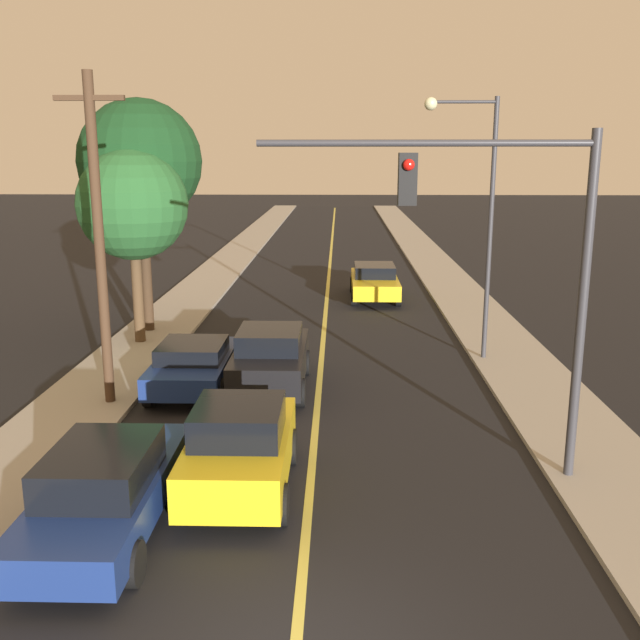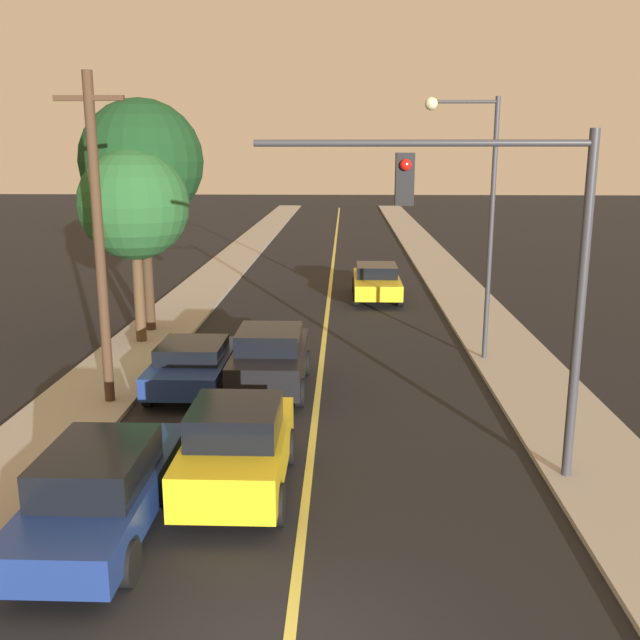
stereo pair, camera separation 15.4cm
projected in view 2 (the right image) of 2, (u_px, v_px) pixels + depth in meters
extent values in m
cube|color=black|center=(334.00, 255.00, 43.55)|extent=(9.00, 80.00, 0.01)
cube|color=#D1C14C|center=(334.00, 254.00, 43.55)|extent=(0.16, 76.00, 0.00)
cube|color=#9E998E|center=(240.00, 253.00, 43.74)|extent=(2.50, 80.00, 0.12)
cube|color=#9E998E|center=(428.00, 254.00, 43.34)|extent=(2.50, 80.00, 0.12)
cube|color=gold|center=(238.00, 452.00, 12.99)|extent=(1.76, 3.87, 0.78)
cube|color=black|center=(235.00, 420.00, 12.68)|extent=(1.55, 1.74, 0.59)
cylinder|color=black|center=(205.00, 445.00, 14.28)|extent=(0.22, 0.71, 0.71)
cylinder|color=black|center=(289.00, 447.00, 14.22)|extent=(0.22, 0.71, 0.71)
cylinder|color=black|center=(178.00, 503.00, 11.94)|extent=(0.22, 0.71, 0.71)
cylinder|color=black|center=(278.00, 504.00, 11.88)|extent=(0.22, 0.71, 0.71)
cube|color=black|center=(270.00, 362.00, 18.62)|extent=(1.80, 4.13, 0.79)
cube|color=black|center=(269.00, 339.00, 18.31)|extent=(1.58, 1.86, 0.52)
cylinder|color=black|center=(245.00, 362.00, 19.99)|extent=(0.22, 0.70, 0.70)
cylinder|color=black|center=(306.00, 363.00, 19.93)|extent=(0.22, 0.70, 0.70)
cylinder|color=black|center=(231.00, 392.00, 17.49)|extent=(0.22, 0.70, 0.70)
cylinder|color=black|center=(300.00, 393.00, 17.43)|extent=(0.22, 0.70, 0.70)
cube|color=navy|center=(104.00, 494.00, 11.63)|extent=(1.75, 4.82, 0.60)
cube|color=black|center=(97.00, 465.00, 11.30)|extent=(1.54, 2.17, 0.60)
cylinder|color=black|center=(87.00, 471.00, 13.18)|extent=(0.22, 0.67, 0.67)
cylinder|color=black|center=(176.00, 472.00, 13.12)|extent=(0.22, 0.67, 0.67)
cylinder|color=black|center=(14.00, 561.00, 10.27)|extent=(0.22, 0.67, 0.67)
cylinder|color=black|center=(128.00, 563.00, 10.21)|extent=(0.22, 0.67, 0.67)
cube|color=navy|center=(194.00, 366.00, 18.58)|extent=(1.85, 4.08, 0.56)
cube|color=black|center=(192.00, 350.00, 18.31)|extent=(1.62, 1.84, 0.41)
cylinder|color=black|center=(173.00, 362.00, 19.91)|extent=(0.22, 0.73, 0.73)
cylinder|color=black|center=(235.00, 363.00, 19.85)|extent=(0.22, 0.73, 0.73)
cylinder|color=black|center=(149.00, 392.00, 17.45)|extent=(0.22, 0.73, 0.73)
cylinder|color=black|center=(220.00, 393.00, 17.39)|extent=(0.22, 0.73, 0.73)
cube|color=gold|center=(377.00, 284.00, 30.23)|extent=(1.91, 4.72, 0.62)
cube|color=black|center=(377.00, 270.00, 30.29)|extent=(1.68, 2.13, 0.48)
cylinder|color=black|center=(400.00, 298.00, 28.84)|extent=(0.22, 0.69, 0.69)
cylinder|color=black|center=(356.00, 298.00, 28.90)|extent=(0.22, 0.69, 0.69)
cylinder|color=black|center=(395.00, 285.00, 31.69)|extent=(0.22, 0.69, 0.69)
cylinder|color=black|center=(355.00, 285.00, 31.75)|extent=(0.22, 0.69, 0.69)
cylinder|color=#333338|center=(580.00, 311.00, 12.79)|extent=(0.18, 0.18, 6.37)
cylinder|color=#333338|center=(423.00, 143.00, 12.22)|extent=(5.82, 0.12, 0.12)
cube|color=black|center=(405.00, 179.00, 12.37)|extent=(0.32, 0.28, 0.90)
sphere|color=red|center=(406.00, 165.00, 12.14)|extent=(0.20, 0.20, 0.20)
cylinder|color=#333338|center=(491.00, 232.00, 20.41)|extent=(0.14, 0.14, 7.47)
cylinder|color=#333338|center=(465.00, 102.00, 19.62)|extent=(1.82, 0.09, 0.09)
sphere|color=beige|center=(431.00, 104.00, 19.66)|extent=(0.36, 0.36, 0.36)
cylinder|color=#422D1E|center=(99.00, 244.00, 16.69)|extent=(0.24, 0.24, 7.75)
cube|color=#422D1E|center=(89.00, 98.00, 15.94)|extent=(1.60, 0.12, 0.12)
cylinder|color=#4C3823|center=(139.00, 293.00, 22.80)|extent=(0.34, 0.34, 3.18)
sphere|color=#235628|center=(134.00, 205.00, 22.16)|extent=(3.44, 3.44, 3.44)
cylinder|color=#3D2B1C|center=(148.00, 268.00, 24.18)|extent=(0.34, 0.34, 4.27)
sphere|color=#143819|center=(142.00, 161.00, 23.37)|extent=(4.04, 4.04, 4.04)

